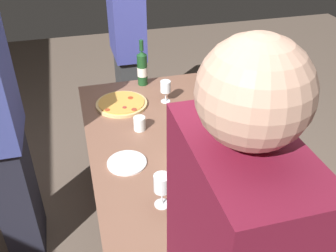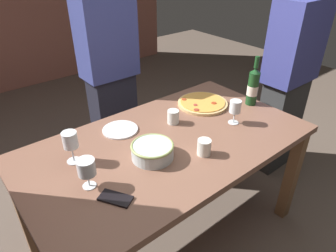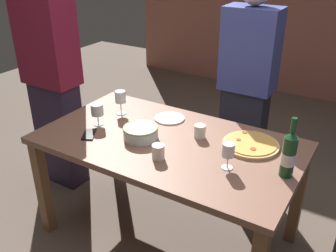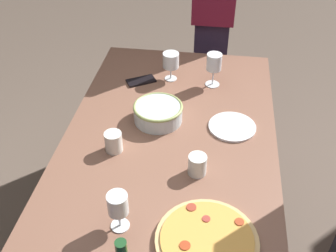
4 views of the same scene
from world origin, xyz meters
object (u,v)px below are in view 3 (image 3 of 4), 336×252
object	(u,v)px
dining_table	(168,153)
wine_bottle	(289,154)
cup_amber	(200,131)
wine_glass_by_bottle	(120,98)
wine_glass_far_left	(228,151)
person_guest_left	(52,79)
cup_ceramic	(158,152)
side_plate	(170,118)
person_host	(247,86)
cell_phone	(89,134)
serving_bowl	(141,132)
pizza	(251,144)
wine_glass_near_pizza	(97,111)

from	to	relation	value
dining_table	wine_bottle	size ratio (longest dim) A/B	4.83
wine_bottle	cup_amber	bearing A→B (deg)	166.39
wine_glass_by_bottle	wine_glass_far_left	size ratio (longest dim) A/B	1.14
cup_amber	person_guest_left	bearing A→B (deg)	-179.62
cup_amber	cup_ceramic	bearing A→B (deg)	-103.57
wine_glass_far_left	cup_ceramic	bearing A→B (deg)	-163.02
side_plate	person_host	size ratio (longest dim) A/B	0.12
cell_phone	person_guest_left	size ratio (longest dim) A/B	0.08
serving_bowl	pizza	bearing A→B (deg)	22.71
person_guest_left	pizza	bearing A→B (deg)	8.84
serving_bowl	wine_glass_far_left	xyz separation A→B (m)	(0.59, -0.03, 0.06)
serving_bowl	person_guest_left	distance (m)	0.98
wine_glass_near_pizza	pizza	bearing A→B (deg)	14.45
serving_bowl	wine_glass_by_bottle	world-z (taller)	wine_glass_by_bottle
pizza	person_guest_left	size ratio (longest dim) A/B	0.19
cup_ceramic	person_guest_left	xyz separation A→B (m)	(-1.17, 0.34, 0.11)
cup_amber	cell_phone	xyz separation A→B (m)	(-0.61, -0.34, -0.04)
wine_bottle	cell_phone	size ratio (longest dim) A/B	2.30
pizza	cell_phone	size ratio (longest dim) A/B	2.33
dining_table	pizza	size ratio (longest dim) A/B	4.77
wine_glass_by_bottle	person_guest_left	distance (m)	0.63
dining_table	cup_amber	distance (m)	0.24
cell_phone	cup_amber	bearing A→B (deg)	-1.79
side_plate	person_guest_left	bearing A→B (deg)	-171.88
dining_table	serving_bowl	size ratio (longest dim) A/B	7.27
cell_phone	pizza	bearing A→B (deg)	-7.51
dining_table	wine_bottle	world-z (taller)	wine_bottle
person_guest_left	wine_glass_far_left	bearing A→B (deg)	-1.87
wine_glass_by_bottle	cell_phone	world-z (taller)	wine_glass_by_bottle
wine_glass_by_bottle	cup_ceramic	size ratio (longest dim) A/B	1.99
wine_glass_near_pizza	cup_ceramic	size ratio (longest dim) A/B	1.70
wine_bottle	side_plate	bearing A→B (deg)	162.89
pizza	cup_ceramic	distance (m)	0.56
wine_glass_near_pizza	side_plate	size ratio (longest dim) A/B	0.70
serving_bowl	person_guest_left	size ratio (longest dim) A/B	0.12
wine_glass_by_bottle	cup_amber	bearing A→B (deg)	-2.21
cup_ceramic	side_plate	size ratio (longest dim) A/B	0.41
wine_glass_by_bottle	cup_amber	world-z (taller)	wine_glass_by_bottle
wine_glass_far_left	cup_ceramic	distance (m)	0.39
serving_bowl	cup_ceramic	distance (m)	0.27
cup_ceramic	dining_table	bearing A→B (deg)	107.22
wine_bottle	person_guest_left	bearing A→B (deg)	175.92
dining_table	wine_glass_by_bottle	size ratio (longest dim) A/B	9.39
wine_glass_by_bottle	pizza	bearing A→B (deg)	2.06
cup_amber	cup_ceramic	size ratio (longest dim) A/B	0.97
wine_glass_far_left	side_plate	xyz separation A→B (m)	(-0.58, 0.36, -0.10)
wine_glass_far_left	cup_amber	xyz separation A→B (m)	(-0.28, 0.23, -0.06)
cup_amber	wine_glass_by_bottle	bearing A→B (deg)	177.79
pizza	wine_bottle	world-z (taller)	wine_bottle
wine_glass_near_pizza	cell_phone	distance (m)	0.18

